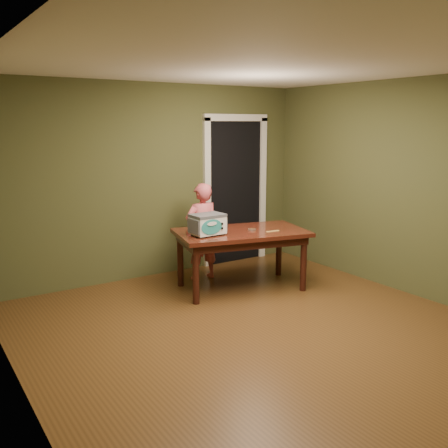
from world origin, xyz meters
The scene contains 8 objects.
floor centered at (0.00, 0.00, 0.00)m, with size 5.00×5.00×0.00m, color brown.
room_shell centered at (0.00, 0.00, 1.71)m, with size 4.52×5.02×2.61m.
doorway centered at (1.30, 2.78, 1.06)m, with size 1.10×0.66×2.25m.
dining_table centered at (0.62, 1.36, 0.65)m, with size 1.77×1.25×0.75m.
toy_oven centered at (0.14, 1.38, 0.89)m, with size 0.42×0.30×0.25m.
baking_pan centered at (0.75, 1.30, 0.76)m, with size 0.10×0.10×0.02m.
spatula centered at (0.92, 1.11, 0.75)m, with size 0.18×0.03×0.01m, color #D6BF5D.
child centered at (0.42, 1.98, 0.65)m, with size 0.47×0.31×1.30m, color #D2565E.
Camera 1 is at (-2.90, -3.62, 2.06)m, focal length 40.00 mm.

